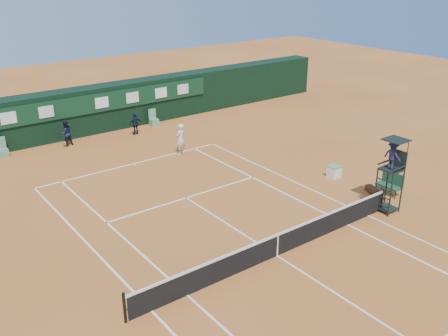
# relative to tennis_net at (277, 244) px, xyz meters

# --- Properties ---
(ground) EXTENTS (90.00, 90.00, 0.00)m
(ground) POSITION_rel_tennis_net_xyz_m (0.00, 0.00, -0.51)
(ground) COLOR #C36A2E
(ground) RESTS_ON ground
(court_lines) EXTENTS (11.05, 23.85, 0.01)m
(court_lines) POSITION_rel_tennis_net_xyz_m (0.00, 0.00, -0.50)
(court_lines) COLOR white
(court_lines) RESTS_ON ground
(tennis_net) EXTENTS (12.90, 0.10, 1.10)m
(tennis_net) POSITION_rel_tennis_net_xyz_m (0.00, 0.00, 0.00)
(tennis_net) COLOR black
(tennis_net) RESTS_ON ground
(back_wall) EXTENTS (40.00, 1.65, 3.00)m
(back_wall) POSITION_rel_tennis_net_xyz_m (0.00, 18.74, 1.00)
(back_wall) COLOR black
(back_wall) RESTS_ON ground
(linesman_chair_left) EXTENTS (0.55, 0.50, 1.15)m
(linesman_chair_left) POSITION_rel_tennis_net_xyz_m (-5.50, 17.48, -0.19)
(linesman_chair_left) COLOR #5A8A62
(linesman_chair_left) RESTS_ON ground
(linesman_chair_right) EXTENTS (0.55, 0.50, 1.15)m
(linesman_chair_right) POSITION_rel_tennis_net_xyz_m (4.50, 17.48, -0.19)
(linesman_chair_right) COLOR #5D8E64
(linesman_chair_right) RESTS_ON ground
(umpire_chair) EXTENTS (0.96, 0.95, 3.42)m
(umpire_chair) POSITION_rel_tennis_net_xyz_m (6.53, -0.17, 1.95)
(umpire_chair) COLOR black
(umpire_chair) RESTS_ON ground
(player_bench) EXTENTS (0.55, 1.20, 1.10)m
(player_bench) POSITION_rel_tennis_net_xyz_m (8.21, 0.85, 0.09)
(player_bench) COLOR #1B442B
(player_bench) RESTS_ON ground
(tennis_bag) EXTENTS (0.61, 0.85, 0.29)m
(tennis_bag) POSITION_rel_tennis_net_xyz_m (7.60, 1.43, -0.36)
(tennis_bag) COLOR black
(tennis_bag) RESTS_ON ground
(cooler) EXTENTS (0.57, 0.57, 0.65)m
(cooler) POSITION_rel_tennis_net_xyz_m (7.56, 3.85, -0.18)
(cooler) COLOR white
(cooler) RESTS_ON ground
(tennis_ball) EXTENTS (0.06, 0.06, 0.06)m
(tennis_ball) POSITION_rel_tennis_net_xyz_m (0.39, 8.21, -0.48)
(tennis_ball) COLOR #C6D431
(tennis_ball) RESTS_ON ground
(player) EXTENTS (0.80, 0.68, 1.86)m
(player) POSITION_rel_tennis_net_xyz_m (2.98, 11.59, 0.42)
(player) COLOR silver
(player) RESTS_ON ground
(ball_kid_left) EXTENTS (0.89, 0.74, 1.65)m
(ball_kid_left) POSITION_rel_tennis_net_xyz_m (-1.85, 17.05, 0.31)
(ball_kid_left) COLOR black
(ball_kid_left) RESTS_ON ground
(ball_kid_right) EXTENTS (0.86, 0.37, 1.45)m
(ball_kid_right) POSITION_rel_tennis_net_xyz_m (2.57, 16.45, 0.22)
(ball_kid_right) COLOR black
(ball_kid_right) RESTS_ON ground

